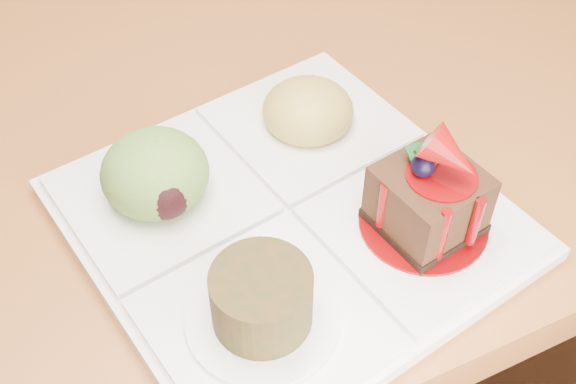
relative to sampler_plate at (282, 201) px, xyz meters
name	(u,v)px	position (x,y,z in m)	size (l,w,h in m)	color
ground	(167,204)	(0.07, 0.74, -0.77)	(6.00, 6.00, 0.00)	#5A3319
sampler_plate	(282,201)	(0.00, 0.00, 0.00)	(0.33, 0.33, 0.11)	white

